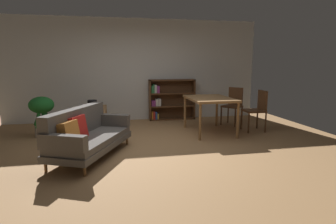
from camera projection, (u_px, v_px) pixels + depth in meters
name	position (u px, v px, depth m)	size (l,w,h in m)	color
ground_plane	(148.00, 148.00, 5.10)	(8.16, 8.16, 0.00)	#A87A4C
back_wall_panel	(135.00, 70.00, 7.47)	(6.80, 0.10, 2.70)	silver
fabric_couch	(86.00, 134.00, 4.55)	(1.38, 1.87, 0.80)	brown
media_console	(97.00, 121.00, 6.26)	(0.43, 1.35, 0.52)	brown
open_laptop	(93.00, 108.00, 6.27)	(0.44, 0.35, 0.07)	#333338
desk_speaker	(92.00, 106.00, 5.93)	(0.20, 0.20, 0.24)	black
potted_floor_plant	(42.00, 111.00, 5.78)	(0.50, 0.57, 0.85)	#9E9389
dining_table	(210.00, 101.00, 6.11)	(0.91, 1.28, 0.79)	olive
dining_chair_near	(257.00, 108.00, 6.32)	(0.45, 0.45, 0.93)	#56351E
dining_chair_far	(233.00, 104.00, 6.97)	(0.57, 0.57, 0.93)	#56351E
bookshelf	(169.00, 100.00, 7.63)	(1.26, 0.28, 1.11)	#56351E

